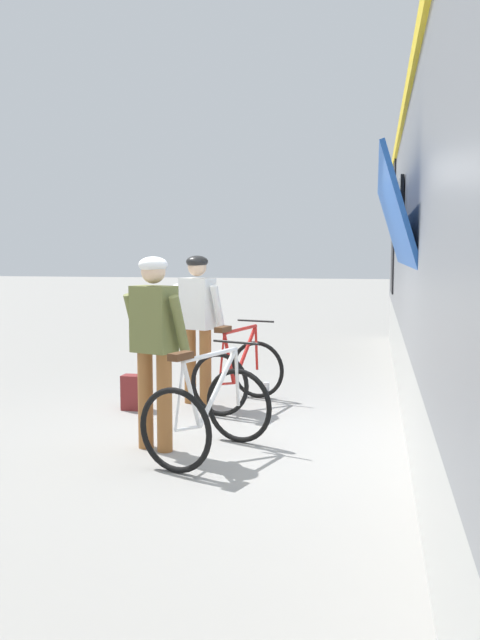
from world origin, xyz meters
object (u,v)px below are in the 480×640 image
cyclist_near_in_white (198,316)px  bicycle_near_red (239,373)px  cyclist_far_in_olive (154,335)px  backpack_on_platform (135,392)px  bicycle_far_white (209,412)px  water_bottle_near_the_bikes (266,390)px

cyclist_near_in_white → bicycle_near_red: (0.51, -0.04, -0.65)m
cyclist_far_in_olive → backpack_on_platform: bearing=117.2°
cyclist_near_in_white → cyclist_far_in_olive: (0.10, -1.86, 0.00)m
cyclist_far_in_olive → bicycle_far_white: (0.53, -0.12, -0.65)m
bicycle_far_white → water_bottle_near_the_bikes: size_ratio=6.34×
cyclist_near_in_white → backpack_on_platform: size_ratio=4.40×
cyclist_near_in_white → bicycle_near_red: 0.83m
cyclist_far_in_olive → water_bottle_near_the_bikes: bearing=74.5°
backpack_on_platform → bicycle_near_red: bearing=19.6°
cyclist_near_in_white → cyclist_far_in_olive: same height
bicycle_far_white → backpack_on_platform: bearing=129.3°
bicycle_near_red → bicycle_far_white: bearing=-86.4°
backpack_on_platform → cyclist_far_in_olive: bearing=-62.0°
bicycle_far_white → bicycle_near_red: bearing=93.6°
bicycle_near_red → bicycle_far_white: 1.94m
cyclist_far_in_olive → bicycle_far_white: size_ratio=1.42×
cyclist_near_in_white → cyclist_far_in_olive: 1.86m
cyclist_near_in_white → bicycle_far_white: 2.17m
bicycle_near_red → backpack_on_platform: size_ratio=3.02×
cyclist_near_in_white → water_bottle_near_the_bikes: bearing=32.7°
cyclist_near_in_white → water_bottle_near_the_bikes: 1.30m
bicycle_near_red → backpack_on_platform: (-1.14, -0.39, -0.20)m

